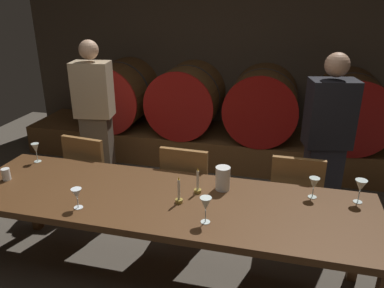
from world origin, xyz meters
The scene contains 21 objects.
back_wall centered at (0.00, 3.08, 1.38)m, with size 5.78×0.24×2.76m, color #473A2D.
barrel_shelf centered at (0.00, 2.53, 0.19)m, with size 5.20×0.90×0.38m, color brown.
wine_barrel_far_left centered at (-1.42, 2.53, 0.80)m, with size 0.85×0.92×0.85m.
wine_barrel_center_left centered at (-0.49, 2.53, 0.80)m, with size 0.85×0.92×0.85m.
wine_barrel_center_right centered at (0.46, 2.53, 0.80)m, with size 0.85×0.92×0.85m.
wine_barrel_far_right centered at (1.46, 2.53, 0.80)m, with size 0.85×0.92×0.85m.
dining_table centered at (-0.04, 0.19, 0.66)m, with size 2.91×0.85×0.72m.
chair_left centered at (-0.95, 0.84, 0.49)m, with size 0.44×0.44×0.88m.
chair_center centered at (-0.03, 0.80, 0.49)m, with size 0.41×0.41×0.88m.
chair_right centered at (0.87, 0.85, 0.49)m, with size 0.40×0.40×0.88m.
guest_left centered at (-1.20, 1.44, 0.83)m, with size 0.41×0.30×1.62m.
guest_right centered at (1.10, 1.21, 0.82)m, with size 0.42×0.32×1.62m.
candle_left centered at (0.08, 0.15, 0.78)m, with size 0.05×0.05×0.20m.
candle_right centered at (0.18, 0.32, 0.78)m, with size 0.05×0.05×0.20m.
pitcher centered at (0.34, 0.42, 0.81)m, with size 0.11×0.11×0.17m.
wine_glass_far_left centered at (-1.26, 0.51, 0.84)m, with size 0.06×0.06×0.16m.
wine_glass_left centered at (-0.55, -0.07, 0.82)m, with size 0.07×0.07×0.14m.
wine_glass_center centered at (0.31, -0.03, 0.85)m, with size 0.07×0.07×0.17m.
wine_glass_right centered at (0.97, 0.45, 0.83)m, with size 0.07×0.07×0.15m.
wine_glass_far_right centered at (1.27, 0.46, 0.84)m, with size 0.08×0.08×0.17m.
cup_right centered at (-1.28, 0.16, 0.77)m, with size 0.06×0.06×0.09m, color white.
Camera 1 is at (0.72, -2.00, 2.06)m, focal length 35.45 mm.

